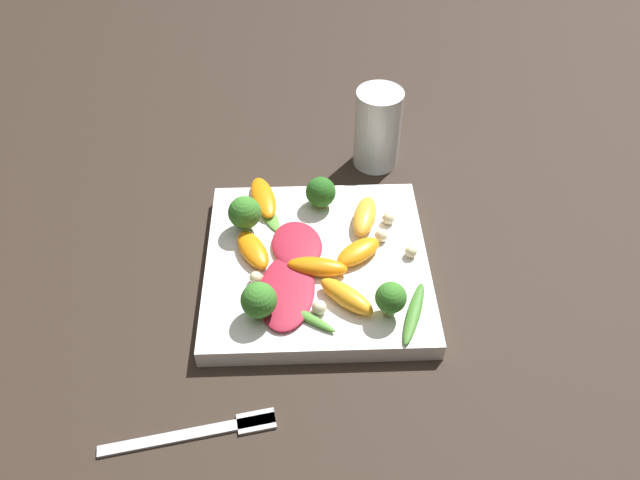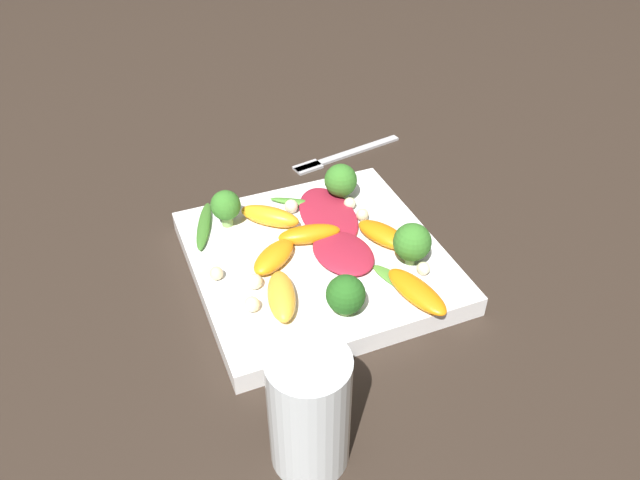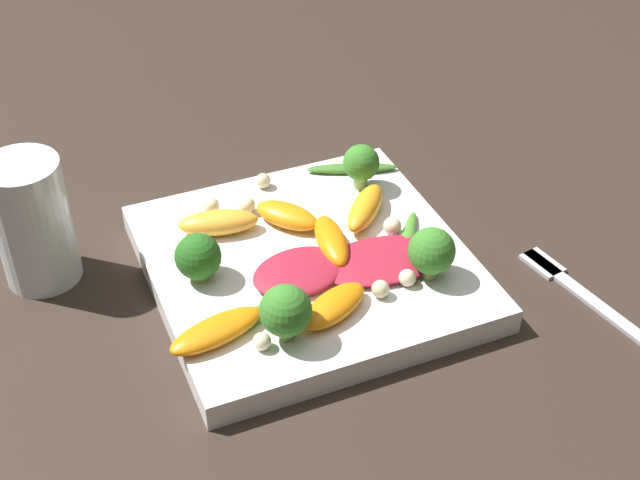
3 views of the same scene
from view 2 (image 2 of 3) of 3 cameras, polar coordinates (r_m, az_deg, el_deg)
name	(u,v)px [view 2 (image 2 of 3)]	position (r m, az deg, el deg)	size (l,w,h in m)	color
ground_plane	(317,269)	(0.67, -0.29, -2.64)	(2.40, 2.40, 0.00)	#2D231C
plate	(317,261)	(0.66, -0.29, -1.90)	(0.25, 0.25, 0.02)	white
drinking_glass	(309,411)	(0.48, -0.98, -15.34)	(0.06, 0.06, 0.11)	white
fork	(337,156)	(0.85, 1.53, 7.65)	(0.17, 0.04, 0.01)	#B2B2B7
radicchio_leaf_0	(343,253)	(0.64, 2.13, -1.17)	(0.07, 0.09, 0.01)	maroon
radicchio_leaf_1	(328,215)	(0.70, 0.74, 2.34)	(0.07, 0.11, 0.01)	maroon
orange_segment_0	(308,235)	(0.66, -1.15, 0.50)	(0.07, 0.03, 0.02)	orange
orange_segment_1	(270,216)	(0.69, -4.61, 2.19)	(0.07, 0.06, 0.02)	orange
orange_segment_2	(417,291)	(0.61, 8.84, -4.67)	(0.05, 0.08, 0.01)	orange
orange_segment_3	(282,296)	(0.59, -3.54, -5.13)	(0.04, 0.07, 0.02)	#FCAD33
orange_segment_4	(274,258)	(0.63, -4.19, -1.66)	(0.06, 0.06, 0.02)	orange
orange_segment_5	(383,235)	(0.67, 5.81, 0.50)	(0.05, 0.07, 0.02)	orange
broccoli_floret_0	(341,181)	(0.72, 1.91, 5.43)	(0.04, 0.04, 0.04)	#7A9E51
broccoli_floret_1	(412,242)	(0.63, 8.42, -0.23)	(0.04, 0.04, 0.05)	#7A9E51
broccoli_floret_2	(346,295)	(0.58, 2.36, -5.05)	(0.04, 0.04, 0.04)	#7A9E51
broccoli_floret_3	(226,206)	(0.68, -8.61, 3.08)	(0.03, 0.03, 0.04)	#84AD5B
arugula_sprig_0	(399,282)	(0.62, 7.24, -3.82)	(0.04, 0.07, 0.00)	#518E33
arugula_sprig_1	(309,204)	(0.72, -0.98, 3.29)	(0.08, 0.06, 0.01)	#47842D
arugula_sprig_2	(204,226)	(0.69, -10.56, 1.30)	(0.04, 0.08, 0.01)	#3D7528
macadamia_nut_0	(362,215)	(0.69, 3.90, 2.32)	(0.01, 0.01, 0.01)	beige
macadamia_nut_1	(255,282)	(0.61, -6.01, -3.80)	(0.02, 0.02, 0.02)	beige
macadamia_nut_2	(291,206)	(0.71, -2.66, 3.09)	(0.02, 0.02, 0.02)	beige
macadamia_nut_3	(252,304)	(0.59, -6.24, -5.86)	(0.02, 0.02, 0.02)	beige
macadamia_nut_4	(350,203)	(0.71, 2.74, 3.37)	(0.01, 0.01, 0.01)	beige
macadamia_nut_5	(215,271)	(0.63, -9.56, -2.77)	(0.01, 0.01, 0.01)	beige
macadamia_nut_6	(423,268)	(0.63, 9.43, -2.58)	(0.01, 0.01, 0.01)	beige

